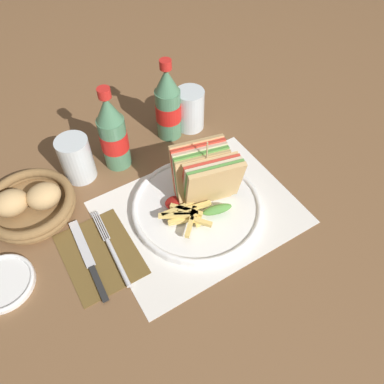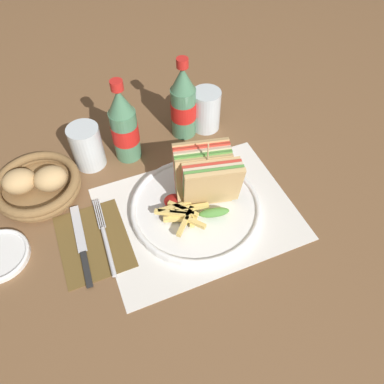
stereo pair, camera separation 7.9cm
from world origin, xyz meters
The scene contains 15 objects.
ground_plane centered at (0.00, 0.00, 0.00)m, with size 4.00×4.00×0.00m, color brown.
placemat centered at (0.02, 0.02, 0.00)m, with size 0.41×0.31×0.00m.
plate_main centered at (0.02, 0.02, 0.01)m, with size 0.28×0.28×0.02m.
club_sandwich centered at (0.05, 0.04, 0.08)m, with size 0.14×0.14×0.16m.
fries_pile centered at (-0.01, 0.01, 0.03)m, with size 0.11×0.11×0.02m.
ketchup_blob centered at (-0.02, 0.05, 0.03)m, with size 0.04×0.03×0.01m.
napkin centered at (-0.20, 0.03, 0.00)m, with size 0.14×0.18×0.00m.
fork centered at (-0.18, 0.01, 0.01)m, with size 0.02×0.19×0.01m.
knife centered at (-0.22, 0.03, 0.01)m, with size 0.02×0.20×0.00m.
coke_bottle_near centered at (-0.06, 0.24, 0.09)m, with size 0.06×0.06×0.21m.
coke_bottle_far centered at (0.09, 0.27, 0.09)m, with size 0.06×0.06×0.21m.
glass_near centered at (0.15, 0.27, 0.05)m, with size 0.07×0.07×0.11m.
glass_far centered at (-0.15, 0.25, 0.05)m, with size 0.07×0.07×0.11m.
bread_basket centered at (-0.28, 0.21, 0.02)m, with size 0.19×0.19×0.07m.
side_saucer centered at (-0.38, 0.07, 0.01)m, with size 0.12×0.12×0.01m.
Camera 1 is at (-0.24, -0.38, 0.65)m, focal length 35.00 mm.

